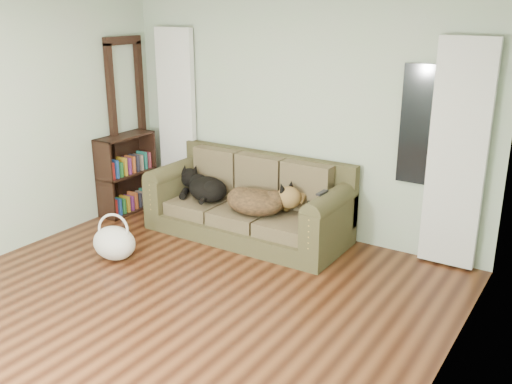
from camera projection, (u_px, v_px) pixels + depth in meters
The scene contains 13 objects.
floor at pixel (152, 320), 4.84m from camera, with size 5.00×5.00×0.00m, color black.
wall_back at pixel (297, 120), 6.42m from camera, with size 4.50×0.04×2.60m, color #B0B9AD.
wall_right at pixel (432, 233), 3.27m from camera, with size 0.04×5.00×2.60m, color #B0B9AD.
curtain_left at pixel (177, 119), 7.28m from camera, with size 0.55×0.08×2.25m, color white.
curtain_right at pixel (457, 156), 5.49m from camera, with size 0.55×0.08×2.25m, color white.
window_pane at pixel (425, 126), 5.63m from camera, with size 0.50×0.03×1.20m, color black.
door_casing at pixel (128, 127), 7.27m from camera, with size 0.07×0.60×2.10m, color black.
sofa at pixel (247, 199), 6.45m from camera, with size 2.30×0.99×0.94m, color #403A22.
dog_black_lab at pixel (205, 188), 6.72m from camera, with size 0.63×0.44×0.27m, color black.
dog_shepherd at pixel (259, 202), 6.23m from camera, with size 0.69×0.49×0.30m, color black.
tv_remote at pixel (322, 193), 5.76m from camera, with size 0.05×0.19×0.02m, color black.
tote_bag at pixel (114, 245), 5.94m from camera, with size 0.49×0.38×0.35m, color silver.
bookshelf at pixel (127, 173), 7.23m from camera, with size 0.30×0.79×0.99m, color black.
Camera 1 is at (3.03, -3.10, 2.56)m, focal length 40.00 mm.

